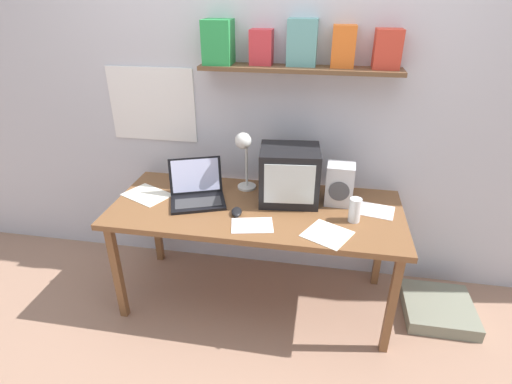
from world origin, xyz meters
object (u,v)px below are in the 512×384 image
(computer_mouse, at_px, (237,212))
(floor_cushion, at_px, (438,308))
(crt_monitor, at_px, (289,175))
(corner_desk, at_px, (256,215))
(laptop, at_px, (197,190))
(juice_glass, at_px, (355,211))
(open_notebook, at_px, (327,234))
(desk_lamp, at_px, (244,150))
(printed_handout, at_px, (252,225))
(space_heater, at_px, (340,184))
(loose_paper_near_monitor, at_px, (374,210))
(loose_paper_near_laptop, at_px, (147,195))

(computer_mouse, height_order, floor_cushion, computer_mouse)
(crt_monitor, bearing_deg, corner_desk, -150.86)
(laptop, height_order, computer_mouse, laptop)
(computer_mouse, bearing_deg, corner_desk, 47.96)
(juice_glass, relative_size, open_notebook, 0.47)
(corner_desk, bearing_deg, open_notebook, -28.24)
(desk_lamp, bearing_deg, computer_mouse, -81.28)
(laptop, relative_size, printed_handout, 1.57)
(space_heater, height_order, printed_handout, space_heater)
(laptop, height_order, loose_paper_near_monitor, laptop)
(corner_desk, distance_m, crt_monitor, 0.32)
(computer_mouse, bearing_deg, floor_cushion, 7.17)
(space_heater, relative_size, loose_paper_near_monitor, 0.99)
(loose_paper_near_laptop, height_order, floor_cushion, loose_paper_near_laptop)
(loose_paper_near_laptop, bearing_deg, space_heater, 5.17)
(space_heater, bearing_deg, crt_monitor, -175.56)
(desk_lamp, height_order, computer_mouse, desk_lamp)
(corner_desk, distance_m, laptop, 0.39)
(corner_desk, xyz_separation_m, laptop, (-0.38, 0.03, 0.12))
(space_heater, distance_m, loose_paper_near_laptop, 1.20)
(desk_lamp, xyz_separation_m, printed_handout, (0.13, -0.41, -0.28))
(laptop, distance_m, computer_mouse, 0.32)
(corner_desk, relative_size, juice_glass, 12.38)
(space_heater, bearing_deg, loose_paper_near_laptop, -172.17)
(loose_paper_near_laptop, bearing_deg, desk_lamp, 15.47)
(laptop, bearing_deg, crt_monitor, -10.97)
(juice_glass, bearing_deg, loose_paper_near_laptop, 175.96)
(loose_paper_near_monitor, relative_size, open_notebook, 0.85)
(space_heater, relative_size, loose_paper_near_laptop, 0.74)
(laptop, xyz_separation_m, printed_handout, (0.39, -0.24, -0.06))
(space_heater, xyz_separation_m, computer_mouse, (-0.58, -0.24, -0.11))
(desk_lamp, height_order, open_notebook, desk_lamp)
(computer_mouse, distance_m, printed_handout, 0.16)
(desk_lamp, distance_m, computer_mouse, 0.40)
(juice_glass, xyz_separation_m, printed_handout, (-0.56, -0.15, -0.06))
(desk_lamp, relative_size, loose_paper_near_laptop, 1.17)
(printed_handout, relative_size, loose_paper_near_monitor, 1.01)
(crt_monitor, relative_size, open_notebook, 1.27)
(printed_handout, bearing_deg, floor_cushion, 12.94)
(loose_paper_near_monitor, bearing_deg, floor_cushion, -2.60)
(printed_handout, bearing_deg, computer_mouse, 136.19)
(juice_glass, height_order, loose_paper_near_monitor, juice_glass)
(loose_paper_near_laptop, bearing_deg, crt_monitor, 6.32)
(crt_monitor, relative_size, printed_handout, 1.47)
(floor_cushion, bearing_deg, corner_desk, -177.35)
(laptop, xyz_separation_m, loose_paper_near_monitor, (1.07, 0.05, -0.06))
(crt_monitor, distance_m, loose_paper_near_laptop, 0.91)
(laptop, bearing_deg, space_heater, -13.75)
(corner_desk, height_order, loose_paper_near_monitor, loose_paper_near_monitor)
(printed_handout, bearing_deg, juice_glass, 15.22)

